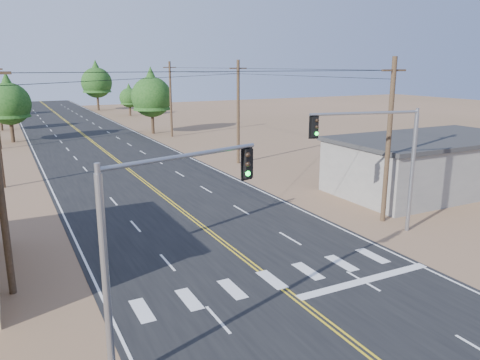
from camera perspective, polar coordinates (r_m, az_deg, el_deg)
road at (r=41.14m, az=-12.07°, el=0.19°), size 15.00×200.00×0.02m
building_right at (r=38.98m, az=22.15°, el=1.71°), size 15.00×8.00×4.00m
utility_pole_right_near at (r=29.60m, az=17.67°, el=4.68°), size 1.80×0.30×10.00m
utility_pole_right_mid at (r=45.88m, az=-0.22°, el=8.35°), size 1.80×0.30×10.00m
utility_pole_right_far at (r=64.29m, az=-8.45°, el=9.78°), size 1.80×0.30×10.00m
signal_mast_left at (r=14.55m, az=-10.28°, el=-5.60°), size 5.81×1.85×6.93m
signal_mast_right at (r=27.21m, az=17.16°, el=3.50°), size 6.43×1.61×7.18m
tree_left_near at (r=65.51m, az=-26.40°, el=8.79°), size 5.25×5.25×8.75m
tree_right_near at (r=67.66m, az=-10.76°, el=10.40°), size 5.62×5.62×9.37m
tree_right_mid at (r=93.33m, az=-13.36°, el=9.96°), size 3.72×3.72×6.20m
tree_right_far at (r=106.24m, az=-17.11°, el=11.63°), size 6.39×6.39×10.66m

